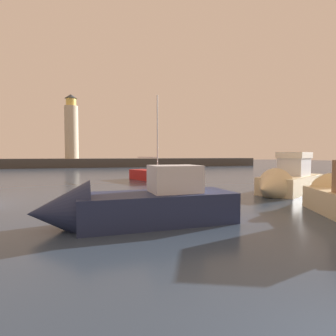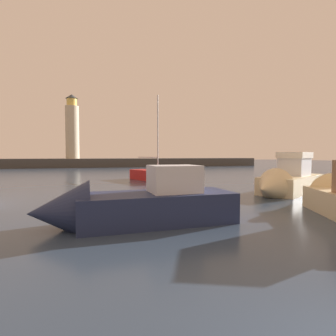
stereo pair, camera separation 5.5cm
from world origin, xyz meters
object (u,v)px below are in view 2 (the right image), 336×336
(sailboat_moored, at_px, (154,175))
(mooring_buoy, at_px, (180,190))
(lighthouse, at_px, (72,128))
(motorboat_0, at_px, (286,181))
(motorboat_1, at_px, (128,206))

(sailboat_moored, height_order, mooring_buoy, sailboat_moored)
(lighthouse, relative_size, motorboat_0, 1.62)
(motorboat_1, distance_m, sailboat_moored, 18.11)
(motorboat_1, bearing_deg, lighthouse, 96.36)
(sailboat_moored, bearing_deg, lighthouse, 106.81)
(mooring_buoy, bearing_deg, motorboat_1, -122.80)
(motorboat_1, relative_size, mooring_buoy, 9.96)
(motorboat_0, relative_size, motorboat_1, 1.11)
(mooring_buoy, bearing_deg, lighthouse, 102.47)
(motorboat_1, distance_m, mooring_buoy, 8.01)
(motorboat_1, height_order, mooring_buoy, motorboat_1)
(lighthouse, xyz_separation_m, motorboat_1, (5.91, -53.08, -7.88))
(motorboat_1, xyz_separation_m, sailboat_moored, (4.85, 17.45, -0.17))
(lighthouse, height_order, mooring_buoy, lighthouse)
(lighthouse, distance_m, motorboat_0, 51.22)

